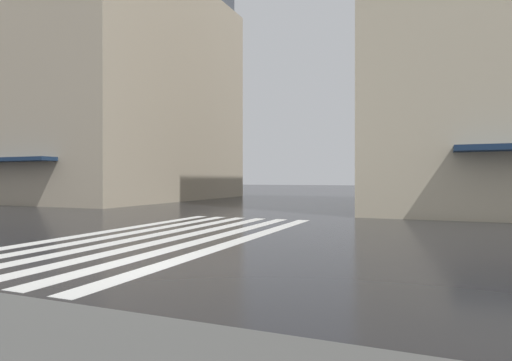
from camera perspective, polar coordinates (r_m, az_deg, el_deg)
The scene contains 3 objects.
ground_plane at distance 9.10m, azimuth -13.22°, elevation -11.04°, with size 220.00×220.00×0.00m, color black.
zebra_crossing at distance 13.71m, azimuth -11.63°, elevation -7.21°, with size 13.00×5.50×0.01m.
haussmann_block_mid at distance 42.93m, azimuth -22.39°, elevation 12.36°, with size 21.15×23.39×22.08m.
Camera 1 is at (-7.24, -5.22, 1.78)m, focal length 30.08 mm.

